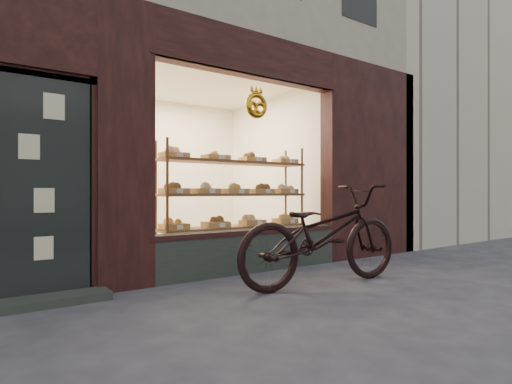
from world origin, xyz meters
TOP-DOWN VIEW (x-y plane):
  - ground at (0.00, 0.00)m, footprint 90.00×90.00m
  - neighbor_right at (9.60, 5.50)m, footprint 12.00×7.00m
  - display_shelf at (0.45, 2.55)m, footprint 2.20×0.45m
  - bicycle at (0.67, 1.04)m, footprint 2.20×0.92m

SIDE VIEW (x-z plane):
  - ground at x=0.00m, z-range 0.00..0.00m
  - bicycle at x=0.67m, z-range 0.00..1.13m
  - display_shelf at x=0.45m, z-range 0.02..1.72m
  - neighbor_right at x=9.60m, z-range 0.00..9.00m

